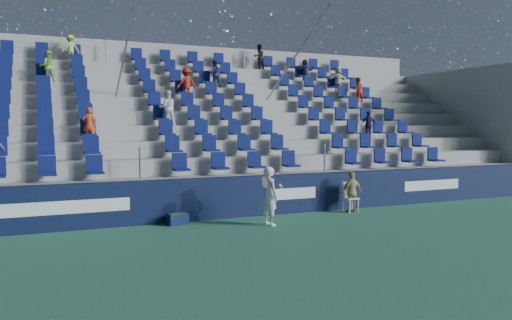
{
  "coord_description": "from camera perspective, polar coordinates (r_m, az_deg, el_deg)",
  "views": [
    {
      "loc": [
        -5.54,
        -10.47,
        2.71
      ],
      "look_at": [
        0.2,
        2.8,
        1.7
      ],
      "focal_mm": 35.0,
      "sensor_mm": 36.0,
      "label": 1
    }
  ],
  "objects": [
    {
      "name": "grandstand",
      "position": [
        19.52,
        -6.89,
        2.28
      ],
      "size": [
        24.0,
        8.17,
        6.63
      ],
      "color": "#A4A49F",
      "rests_on": "ground"
    },
    {
      "name": "line_judge_chair",
      "position": [
        15.99,
        10.61,
        -3.92
      ],
      "size": [
        0.42,
        0.43,
        0.93
      ],
      "color": "white",
      "rests_on": "ground"
    },
    {
      "name": "ground",
      "position": [
        12.15,
        4.44,
        -8.9
      ],
      "size": [
        70.0,
        70.0,
        0.0
      ],
      "primitive_type": "plane",
      "color": "#307051",
      "rests_on": "ground"
    },
    {
      "name": "line_judge",
      "position": [
        15.85,
        10.91,
        -3.59
      ],
      "size": [
        0.77,
        0.38,
        1.27
      ],
      "primitive_type": "imported",
      "rotation": [
        0.0,
        0.0,
        3.23
      ],
      "color": "tan",
      "rests_on": "ground"
    },
    {
      "name": "sponsor_wall",
      "position": [
        14.85,
        -1.24,
        -4.17
      ],
      "size": [
        24.0,
        0.32,
        1.2
      ],
      "color": "#0F1737",
      "rests_on": "ground"
    },
    {
      "name": "ball_bin",
      "position": [
        13.88,
        -8.97,
        -6.61
      ],
      "size": [
        0.59,
        0.44,
        0.31
      ],
      "color": "#0F1739",
      "rests_on": "ground"
    },
    {
      "name": "tennis_player",
      "position": [
        13.53,
        1.56,
        -4.11
      ],
      "size": [
        0.69,
        0.66,
        1.6
      ],
      "color": "silver",
      "rests_on": "ground"
    }
  ]
}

